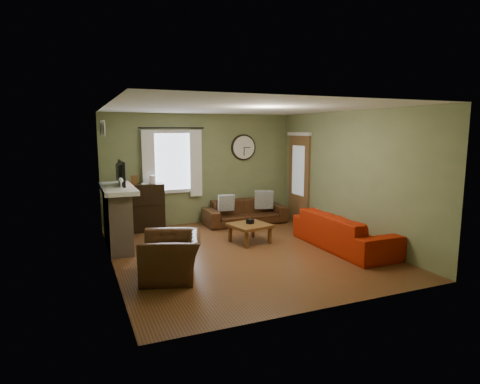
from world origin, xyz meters
name	(u,v)px	position (x,y,z in m)	size (l,w,h in m)	color
floor	(243,251)	(0.00, 0.00, 0.00)	(4.60, 5.20, 0.00)	brown
ceiling	(244,108)	(0.00, 0.00, 2.60)	(4.60, 5.20, 0.00)	white
wall_left	(110,189)	(-2.30, 0.00, 1.30)	(0.00, 5.20, 2.60)	olive
wall_right	(348,176)	(2.30, 0.00, 1.30)	(0.00, 5.20, 2.60)	olive
wall_back	(201,169)	(0.00, 2.60, 1.30)	(4.60, 0.00, 2.60)	olive
wall_front	(328,207)	(0.00, -2.60, 1.30)	(4.60, 0.00, 2.60)	olive
fireplace	(117,219)	(-2.10, 1.15, 0.55)	(0.40, 1.40, 1.10)	gray
firebox	(128,231)	(-1.91, 1.15, 0.30)	(0.04, 0.60, 0.55)	black
mantel	(118,188)	(-2.07, 1.15, 1.14)	(0.58, 1.60, 0.08)	white
tv	(117,176)	(-2.05, 1.30, 1.35)	(0.60, 0.08, 0.35)	black
tv_screen	(121,173)	(-1.97, 1.30, 1.41)	(0.02, 0.62, 0.36)	#994C3F
medallion_left	(104,128)	(-2.28, 0.80, 2.25)	(0.28, 0.28, 0.03)	white
medallion_mid	(103,128)	(-2.28, 1.15, 2.25)	(0.28, 0.28, 0.03)	white
medallion_right	(101,128)	(-2.28, 1.50, 2.25)	(0.28, 0.28, 0.03)	white
window_pane	(172,162)	(-0.70, 2.58, 1.50)	(1.00, 0.02, 1.30)	silver
curtain_rod	(172,128)	(-0.70, 2.48, 2.27)	(0.03, 0.03, 1.50)	black
curtain_left	(149,165)	(-1.25, 2.48, 1.45)	(0.28, 0.04, 1.55)	white
curtain_right	(196,163)	(-0.15, 2.48, 1.45)	(0.28, 0.04, 1.55)	white
wall_clock	(244,147)	(1.10, 2.55, 1.80)	(0.64, 0.06, 0.64)	white
door	(299,179)	(2.27, 1.85, 1.05)	(0.05, 0.90, 2.10)	brown
bookshelf	(143,208)	(-1.43, 2.26, 0.53)	(0.89, 0.38, 1.05)	black
book	(142,189)	(-1.46, 2.21, 0.96)	(0.16, 0.21, 0.02)	brown
sofa_brown	(245,212)	(0.93, 2.07, 0.29)	(1.96, 0.77, 0.57)	#391F0F
pillow_left	(264,200)	(1.42, 2.05, 0.55)	(0.44, 0.13, 0.44)	gray
pillow_right	(226,203)	(0.43, 2.02, 0.55)	(0.38, 0.11, 0.38)	gray
sofa_red	(344,231)	(1.84, -0.52, 0.33)	(2.26, 0.88, 0.66)	#891602
armchair	(171,256)	(-1.52, -0.77, 0.33)	(1.01, 0.89, 0.66)	#391F0F
coffee_table	(250,233)	(0.36, 0.51, 0.19)	(0.71, 0.71, 0.38)	brown
tissue_box	(250,222)	(0.38, 0.54, 0.40)	(0.12, 0.12, 0.09)	black
wine_glass_a	(122,185)	(-2.05, 0.62, 1.28)	(0.07, 0.07, 0.19)	white
wine_glass_b	(121,184)	(-2.05, 0.73, 1.28)	(0.07, 0.07, 0.20)	white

